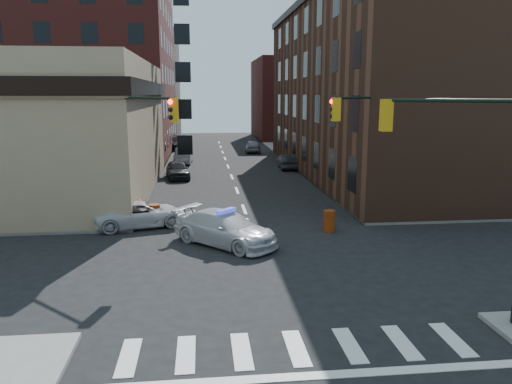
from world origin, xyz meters
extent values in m
plane|color=black|center=(0.00, 0.00, 0.00)|extent=(140.00, 140.00, 0.00)
cube|color=gray|center=(23.00, 32.75, 0.07)|extent=(34.00, 54.50, 0.15)
cube|color=maroon|center=(-18.50, 40.00, 12.00)|extent=(25.00, 25.00, 24.00)
cube|color=#4E2E1F|center=(13.00, 22.50, 7.00)|extent=(14.00, 34.00, 14.00)
cube|color=brown|center=(-16.00, 62.00, 8.00)|extent=(20.00, 18.00, 16.00)
cube|color=maroon|center=(14.00, 58.00, 6.00)|extent=(16.00, 16.00, 12.00)
cylinder|color=black|center=(5.21, -4.71, 6.65)|extent=(3.27, 3.27, 0.12)
cube|color=#BF8C0C|center=(3.62, -3.12, 6.15)|extent=(0.35, 0.35, 1.05)
sphere|color=#FF0C05|center=(3.77, -2.96, 6.50)|extent=(0.22, 0.22, 0.22)
sphere|color=black|center=(3.77, -2.96, 6.17)|extent=(0.22, 0.22, 0.22)
sphere|color=black|center=(3.77, -2.96, 5.84)|extent=(0.22, 0.22, 0.22)
cylinder|color=black|center=(-6.80, 6.30, 4.15)|extent=(0.20, 0.20, 8.00)
cylinder|color=black|center=(-6.80, 6.30, 0.40)|extent=(0.44, 0.44, 0.50)
cylinder|color=black|center=(-5.21, 4.71, 6.65)|extent=(3.27, 3.27, 0.12)
cube|color=#BF8C0C|center=(-3.62, 3.12, 6.15)|extent=(0.35, 0.35, 1.05)
sphere|color=#FF0C05|center=(-3.77, 2.96, 6.50)|extent=(0.22, 0.22, 0.22)
sphere|color=black|center=(-3.77, 2.96, 6.17)|extent=(0.22, 0.22, 0.22)
sphere|color=black|center=(-3.77, 2.96, 5.84)|extent=(0.22, 0.22, 0.22)
cylinder|color=black|center=(6.80, 6.30, 4.15)|extent=(0.20, 0.20, 8.00)
cylinder|color=black|center=(6.80, 6.30, 0.40)|extent=(0.44, 0.44, 0.50)
cylinder|color=black|center=(5.21, 4.71, 6.65)|extent=(3.27, 3.27, 0.12)
cube|color=#BF8C0C|center=(3.62, 3.12, 6.15)|extent=(0.35, 0.35, 1.05)
sphere|color=#FF0C05|center=(3.46, 3.27, 6.50)|extent=(0.22, 0.22, 0.22)
sphere|color=black|center=(3.46, 3.27, 6.17)|extent=(0.22, 0.22, 0.22)
sphere|color=black|center=(3.46, 3.27, 5.84)|extent=(0.22, 0.22, 0.22)
cylinder|color=black|center=(7.50, 26.00, 1.45)|extent=(0.24, 0.24, 2.60)
sphere|color=brown|center=(7.50, 26.00, 3.50)|extent=(3.00, 3.00, 3.00)
cylinder|color=black|center=(7.50, 34.00, 1.45)|extent=(0.24, 0.24, 2.60)
sphere|color=brown|center=(7.50, 34.00, 3.50)|extent=(3.00, 3.00, 3.00)
imported|color=silver|center=(-1.48, 3.00, 0.77)|extent=(5.30, 5.24, 1.54)
imported|color=silver|center=(-5.68, 6.63, 0.67)|extent=(5.29, 3.51, 1.35)
imported|color=black|center=(-4.46, 21.76, 0.73)|extent=(2.29, 4.47, 1.46)
imported|color=gray|center=(-4.28, 30.74, 0.75)|extent=(1.83, 4.65, 1.51)
imported|color=black|center=(-5.33, 43.72, 0.80)|extent=(2.36, 5.58, 1.60)
imported|color=black|center=(5.37, 26.00, 0.66)|extent=(1.48, 4.05, 1.32)
imported|color=gray|center=(3.58, 39.56, 0.73)|extent=(2.01, 4.39, 1.46)
imported|color=black|center=(-10.09, 8.72, 0.94)|extent=(0.59, 0.40, 1.58)
imported|color=black|center=(-12.01, 7.84, 0.93)|extent=(0.79, 0.63, 1.57)
imported|color=black|center=(-10.21, 7.77, 1.03)|extent=(1.11, 0.69, 1.77)
cylinder|color=#C55709|center=(3.87, 4.68, 0.54)|extent=(0.62, 0.62, 1.08)
cylinder|color=#DF600A|center=(-5.03, 6.96, 0.55)|extent=(0.76, 0.76, 1.10)
camera|label=1|loc=(-2.46, -19.17, 6.86)|focal=35.00mm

